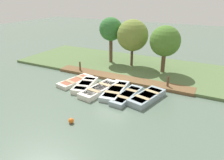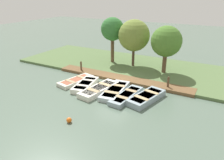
{
  "view_description": "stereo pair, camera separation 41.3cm",
  "coord_description": "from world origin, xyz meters",
  "views": [
    {
      "loc": [
        14.25,
        7.24,
        6.96
      ],
      "look_at": [
        0.33,
        0.09,
        0.65
      ],
      "focal_mm": 35.0,
      "sensor_mm": 36.0,
      "label": 1
    },
    {
      "loc": [
        14.06,
        7.61,
        6.96
      ],
      "look_at": [
        0.33,
        0.09,
        0.65
      ],
      "focal_mm": 35.0,
      "sensor_mm": 36.0,
      "label": 2
    }
  ],
  "objects": [
    {
      "name": "park_tree_center",
      "position": [
        -4.53,
        2.77,
        3.01
      ],
      "size": [
        2.67,
        2.67,
        4.37
      ],
      "color": "brown",
      "rests_on": "ground_plane"
    },
    {
      "name": "buoy",
      "position": [
        5.83,
        0.29,
        0.15
      ],
      "size": [
        0.31,
        0.31,
        0.31
      ],
      "color": "orange",
      "rests_on": "ground_plane"
    },
    {
      "name": "park_tree_far_left",
      "position": [
        -5.13,
        -2.84,
        3.53
      ],
      "size": [
        2.29,
        2.29,
        4.73
      ],
      "color": "brown",
      "rests_on": "ground_plane"
    },
    {
      "name": "shore_bank",
      "position": [
        -5.0,
        0.0,
        0.11
      ],
      "size": [
        8.0,
        24.0,
        0.22
      ],
      "color": "#567042",
      "rests_on": "ground_plane"
    },
    {
      "name": "rowboat_2",
      "position": [
        1.45,
        -0.39,
        0.2
      ],
      "size": [
        3.71,
        1.68,
        0.4
      ],
      "rotation": [
        0.0,
        0.0,
        -0.15
      ],
      "color": "silver",
      "rests_on": "ground_plane"
    },
    {
      "name": "mooring_post_far",
      "position": [
        -1.42,
        4.01,
        0.54
      ],
      "size": [
        0.16,
        0.16,
        1.07
      ],
      "color": "brown",
      "rests_on": "ground_plane"
    },
    {
      "name": "rowboat_3",
      "position": [
        1.05,
        0.73,
        0.17
      ],
      "size": [
        3.67,
        1.6,
        0.35
      ],
      "rotation": [
        0.0,
        0.0,
        0.12
      ],
      "color": "#B2BCC1",
      "rests_on": "ground_plane"
    },
    {
      "name": "rowboat_1",
      "position": [
        1.24,
        -1.8,
        0.2
      ],
      "size": [
        3.19,
        1.72,
        0.4
      ],
      "rotation": [
        0.0,
        0.0,
        0.2
      ],
      "color": "silver",
      "rests_on": "ground_plane"
    },
    {
      "name": "mooring_post_near",
      "position": [
        -1.42,
        -4.12,
        0.54
      ],
      "size": [
        0.16,
        0.16,
        1.07
      ],
      "color": "brown",
      "rests_on": "ground_plane"
    },
    {
      "name": "park_tree_left",
      "position": [
        -4.94,
        -0.44,
        3.18
      ],
      "size": [
        2.96,
        2.96,
        4.67
      ],
      "color": "#4C3828",
      "rests_on": "ground_plane"
    },
    {
      "name": "dock_walkway",
      "position": [
        -1.51,
        0.0,
        0.12
      ],
      "size": [
        1.27,
        12.15,
        0.24
      ],
      "color": "brown",
      "rests_on": "ground_plane"
    },
    {
      "name": "rowboat_0",
      "position": [
        0.84,
        -3.01,
        0.16
      ],
      "size": [
        3.31,
        1.81,
        0.33
      ],
      "rotation": [
        0.0,
        0.0,
        -0.22
      ],
      "color": "beige",
      "rests_on": "ground_plane"
    },
    {
      "name": "ground_plane",
      "position": [
        0.0,
        0.0,
        0.0
      ],
      "size": [
        80.0,
        80.0,
        0.0
      ],
      "primitive_type": "plane",
      "color": "#566B5B"
    },
    {
      "name": "rowboat_5",
      "position": [
        1.08,
        3.2,
        0.22
      ],
      "size": [
        3.42,
        1.92,
        0.44
      ],
      "rotation": [
        0.0,
        0.0,
        -0.24
      ],
      "color": "#8C9EA8",
      "rests_on": "ground_plane"
    },
    {
      "name": "rowboat_4",
      "position": [
        1.4,
        1.85,
        0.17
      ],
      "size": [
        3.47,
        1.23,
        0.34
      ],
      "rotation": [
        0.0,
        0.0,
        -0.08
      ],
      "color": "#8C9EA8",
      "rests_on": "ground_plane"
    }
  ]
}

